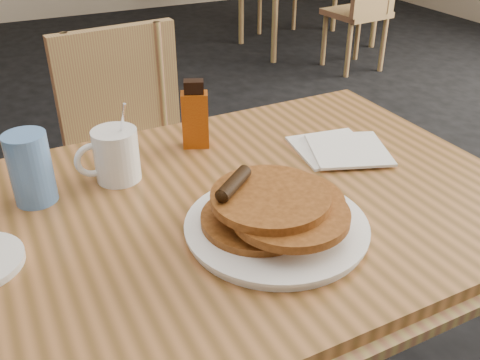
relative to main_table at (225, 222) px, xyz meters
name	(u,v)px	position (x,y,z in m)	size (l,w,h in m)	color
main_table	(225,222)	(0.00, 0.00, 0.00)	(1.20, 0.83, 0.75)	#A86B3B
chair_main_far	(132,145)	(0.01, 0.76, -0.18)	(0.44, 0.44, 0.88)	#A78F4E
chair_neighbor_near	(365,2)	(2.10, 2.28, -0.21)	(0.41, 0.42, 0.83)	#A78F4E
pancake_plate	(276,217)	(0.04, -0.12, 0.07)	(0.32, 0.32, 0.10)	white
coffee_mug	(115,155)	(-0.16, 0.18, 0.10)	(0.13, 0.09, 0.17)	white
syrup_bottle	(195,116)	(0.04, 0.25, 0.11)	(0.07, 0.06, 0.16)	maroon
napkin_stack	(341,149)	(0.32, 0.08, 0.05)	(0.22, 0.23, 0.01)	white
blue_tumbler	(31,168)	(-0.32, 0.17, 0.11)	(0.08, 0.08, 0.14)	#5989D0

